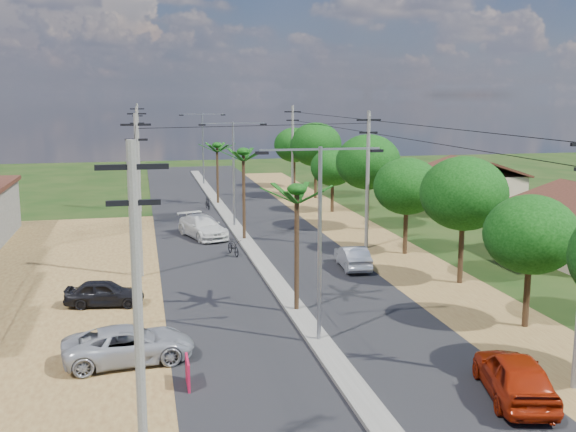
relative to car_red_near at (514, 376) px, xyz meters
name	(u,v)px	position (x,y,z in m)	size (l,w,h in m)	color
ground	(319,343)	(-5.00, 6.32, -0.80)	(160.00, 160.00, 0.00)	black
road	(257,257)	(-5.00, 21.32, -0.78)	(12.00, 110.00, 0.04)	black
median	(249,246)	(-5.00, 24.32, -0.71)	(1.00, 90.00, 0.18)	#605E56
dirt_shoulder_east	(386,251)	(3.50, 21.32, -0.78)	(5.00, 90.00, 0.03)	brown
house_east_far	(470,184)	(16.00, 34.32, 1.59)	(7.60, 7.50, 4.60)	tan
tree_east_b	(531,235)	(4.30, 6.32, 3.31)	(4.00, 4.00, 5.83)	black
tree_east_c	(464,194)	(4.70, 13.32, 4.07)	(4.60, 4.60, 6.83)	black
tree_east_d	(407,186)	(4.40, 20.32, 3.54)	(4.20, 4.20, 6.13)	black
tree_east_e	(368,162)	(4.60, 28.32, 4.29)	(4.80, 4.80, 7.14)	black
tree_east_f	(333,167)	(4.20, 36.32, 3.09)	(3.80, 3.80, 5.52)	black
tree_east_g	(316,145)	(4.80, 44.32, 4.44)	(5.00, 5.00, 7.38)	black
tree_east_h	(294,145)	(4.50, 52.32, 3.84)	(4.40, 4.40, 6.52)	black
palm_median_near	(297,195)	(-5.00, 10.32, 4.74)	(2.00, 2.00, 6.15)	black
palm_median_mid	(243,156)	(-5.00, 26.32, 5.10)	(2.00, 2.00, 6.55)	black
palm_median_far	(217,148)	(-5.00, 42.32, 4.46)	(2.00, 2.00, 5.85)	black
streetlight_near	(320,228)	(-5.00, 6.32, 3.99)	(5.10, 0.18, 8.00)	gray
streetlight_mid	(234,165)	(-5.00, 31.32, 3.99)	(5.10, 0.18, 8.00)	gray
streetlight_far	(203,142)	(-5.00, 56.32, 3.99)	(5.10, 0.18, 8.00)	gray
utility_pole_w_a	(138,325)	(-12.00, -3.68, 3.96)	(1.60, 0.24, 9.00)	#605E56
utility_pole_w_b	(138,192)	(-12.00, 18.32, 3.96)	(1.60, 0.24, 9.00)	#605E56
utility_pole_w_c	(138,157)	(-12.00, 40.32, 3.96)	(1.60, 0.24, 9.00)	#605E56
utility_pole_w_d	(138,141)	(-12.00, 61.32, 3.96)	(1.60, 0.24, 9.00)	#605E56
utility_pole_e_b	(368,177)	(2.50, 22.32, 3.96)	(1.60, 0.24, 9.00)	#605E56
utility_pole_e_c	(293,150)	(2.50, 44.32, 3.96)	(1.60, 0.24, 9.00)	#605E56
car_red_near	(514,376)	(0.00, 0.00, 0.00)	(1.89, 4.69, 1.60)	maroon
car_silver_mid	(353,258)	(0.00, 17.46, -0.14)	(1.40, 4.02, 1.32)	#9C9FA3
car_white_far	(203,227)	(-7.71, 27.97, -0.03)	(2.14, 5.27, 1.53)	silver
car_parked_silver	(129,345)	(-12.50, 5.92, -0.12)	(2.25, 4.89, 1.36)	#9C9FA3
car_parked_dark	(105,294)	(-13.74, 13.24, -0.17)	(1.49, 3.69, 1.26)	black
moto_rider_east	(542,404)	(0.20, -1.31, -0.39)	(0.54, 1.55, 0.81)	black
moto_rider_west_a	(233,248)	(-6.31, 22.22, -0.29)	(0.67, 1.92, 1.01)	black
moto_rider_west_b	(208,204)	(-6.20, 39.88, -0.27)	(0.50, 1.75, 1.05)	black
roadside_sign	(188,373)	(-10.50, 3.26, -0.29)	(0.09, 1.24, 1.04)	maroon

